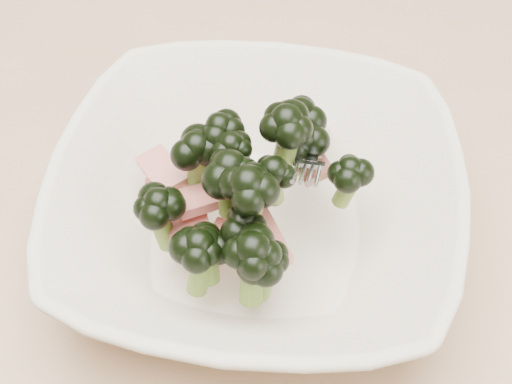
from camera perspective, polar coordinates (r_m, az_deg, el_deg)
dining_table at (r=0.66m, az=-9.16°, el=-6.51°), size 1.20×0.80×0.75m
broccoli_dish at (r=0.52m, az=-0.06°, el=-0.78°), size 0.34×0.34×0.13m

